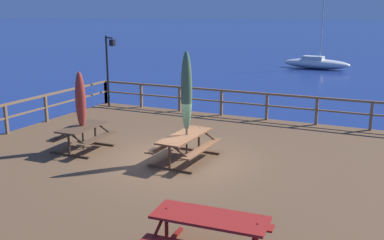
{
  "coord_description": "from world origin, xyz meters",
  "views": [
    {
      "loc": [
        5.53,
        -11.04,
        5.03
      ],
      "look_at": [
        0.0,
        0.92,
        1.81
      ],
      "focal_mm": 41.47,
      "sensor_mm": 36.0,
      "label": 1
    }
  ],
  "objects_px": {
    "picnic_table_front_left": "(185,142)",
    "picnic_table_mid_right": "(82,133)",
    "lamp_post_hooked": "(109,61)",
    "sailboat_distant": "(316,63)",
    "patio_umbrella_short_back": "(186,92)",
    "picnic_table_front_right": "(210,227)",
    "patio_umbrella_short_mid": "(81,100)"
  },
  "relations": [
    {
      "from": "lamp_post_hooked",
      "to": "sailboat_distant",
      "type": "relative_size",
      "value": 0.41
    },
    {
      "from": "picnic_table_mid_right",
      "to": "picnic_table_front_left",
      "type": "height_order",
      "value": "same"
    },
    {
      "from": "sailboat_distant",
      "to": "picnic_table_mid_right",
      "type": "bearing_deg",
      "value": -93.8
    },
    {
      "from": "picnic_table_mid_right",
      "to": "picnic_table_front_right",
      "type": "height_order",
      "value": "same"
    },
    {
      "from": "picnic_table_mid_right",
      "to": "patio_umbrella_short_mid",
      "type": "relative_size",
      "value": 0.72
    },
    {
      "from": "sailboat_distant",
      "to": "picnic_table_front_right",
      "type": "bearing_deg",
      "value": -83.46
    },
    {
      "from": "picnic_table_mid_right",
      "to": "picnic_table_front_left",
      "type": "distance_m",
      "value": 3.38
    },
    {
      "from": "picnic_table_mid_right",
      "to": "patio_umbrella_short_back",
      "type": "distance_m",
      "value": 3.71
    },
    {
      "from": "picnic_table_front_right",
      "to": "patio_umbrella_short_mid",
      "type": "xyz_separation_m",
      "value": [
        -6.06,
        4.17,
        1.0
      ]
    },
    {
      "from": "picnic_table_front_left",
      "to": "patio_umbrella_short_mid",
      "type": "distance_m",
      "value": 3.56
    },
    {
      "from": "patio_umbrella_short_back",
      "to": "lamp_post_hooked",
      "type": "distance_m",
      "value": 8.18
    },
    {
      "from": "picnic_table_front_right",
      "to": "lamp_post_hooked",
      "type": "height_order",
      "value": "lamp_post_hooked"
    },
    {
      "from": "picnic_table_front_right",
      "to": "patio_umbrella_short_back",
      "type": "height_order",
      "value": "patio_umbrella_short_back"
    },
    {
      "from": "patio_umbrella_short_mid",
      "to": "sailboat_distant",
      "type": "height_order",
      "value": "sailboat_distant"
    },
    {
      "from": "picnic_table_mid_right",
      "to": "picnic_table_front_right",
      "type": "xyz_separation_m",
      "value": [
        6.01,
        -4.1,
        0.01
      ]
    },
    {
      "from": "patio_umbrella_short_mid",
      "to": "sailboat_distant",
      "type": "bearing_deg",
      "value": 86.11
    },
    {
      "from": "patio_umbrella_short_mid",
      "to": "lamp_post_hooked",
      "type": "distance_m",
      "value": 6.35
    },
    {
      "from": "lamp_post_hooked",
      "to": "sailboat_distant",
      "type": "height_order",
      "value": "sailboat_distant"
    },
    {
      "from": "sailboat_distant",
      "to": "patio_umbrella_short_back",
      "type": "bearing_deg",
      "value": -87.44
    },
    {
      "from": "picnic_table_front_right",
      "to": "patio_umbrella_short_mid",
      "type": "distance_m",
      "value": 7.42
    },
    {
      "from": "lamp_post_hooked",
      "to": "picnic_table_front_left",
      "type": "bearing_deg",
      "value": -40.01
    },
    {
      "from": "patio_umbrella_short_mid",
      "to": "lamp_post_hooked",
      "type": "bearing_deg",
      "value": 117.01
    },
    {
      "from": "picnic_table_mid_right",
      "to": "patio_umbrella_short_mid",
      "type": "xyz_separation_m",
      "value": [
        -0.05,
        0.07,
        1.01
      ]
    },
    {
      "from": "lamp_post_hooked",
      "to": "sailboat_distant",
      "type": "bearing_deg",
      "value": 78.77
    },
    {
      "from": "lamp_post_hooked",
      "to": "picnic_table_mid_right",
      "type": "bearing_deg",
      "value": -62.89
    },
    {
      "from": "picnic_table_front_left",
      "to": "patio_umbrella_short_mid",
      "type": "height_order",
      "value": "patio_umbrella_short_mid"
    },
    {
      "from": "picnic_table_front_left",
      "to": "picnic_table_front_right",
      "type": "height_order",
      "value": "same"
    },
    {
      "from": "picnic_table_front_left",
      "to": "patio_umbrella_short_back",
      "type": "bearing_deg",
      "value": 62.68
    },
    {
      "from": "picnic_table_front_left",
      "to": "picnic_table_mid_right",
      "type": "bearing_deg",
      "value": -172.62
    },
    {
      "from": "picnic_table_mid_right",
      "to": "picnic_table_front_left",
      "type": "xyz_separation_m",
      "value": [
        3.35,
        0.43,
        0.01
      ]
    },
    {
      "from": "picnic_table_mid_right",
      "to": "patio_umbrella_short_mid",
      "type": "bearing_deg",
      "value": 125.04
    },
    {
      "from": "picnic_table_mid_right",
      "to": "lamp_post_hooked",
      "type": "relative_size",
      "value": 0.55
    }
  ]
}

